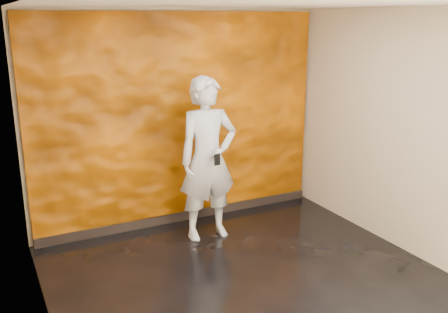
{
  "coord_description": "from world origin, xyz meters",
  "views": [
    {
      "loc": [
        -2.39,
        -3.99,
        2.69
      ],
      "look_at": [
        0.08,
        0.87,
        1.16
      ],
      "focal_mm": 40.0,
      "sensor_mm": 36.0,
      "label": 1
    }
  ],
  "objects": [
    {
      "name": "feature_wall",
      "position": [
        0.0,
        1.96,
        1.38
      ],
      "size": [
        3.9,
        0.06,
        2.75
      ],
      "primitive_type": "cube",
      "color": "orange",
      "rests_on": "ground"
    },
    {
      "name": "room",
      "position": [
        0.0,
        0.0,
        1.4
      ],
      "size": [
        4.02,
        4.02,
        2.81
      ],
      "color": "black",
      "rests_on": "ground"
    },
    {
      "name": "phone",
      "position": [
        0.07,
        1.02,
        1.08
      ],
      "size": [
        0.08,
        0.02,
        0.14
      ],
      "primitive_type": "cube",
      "rotation": [
        0.0,
        0.0,
        0.07
      ],
      "color": "black",
      "rests_on": "man"
    },
    {
      "name": "man",
      "position": [
        0.08,
        1.32,
        1.01
      ],
      "size": [
        0.76,
        0.51,
        2.02
      ],
      "primitive_type": "imported",
      "rotation": [
        0.0,
        0.0,
        -0.04
      ],
      "color": "#9CA0AC",
      "rests_on": "ground"
    },
    {
      "name": "baseboard",
      "position": [
        0.0,
        1.92,
        0.06
      ],
      "size": [
        3.9,
        0.04,
        0.12
      ],
      "primitive_type": "cube",
      "color": "black",
      "rests_on": "ground"
    }
  ]
}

